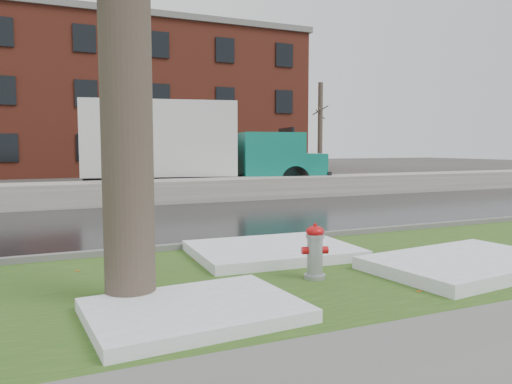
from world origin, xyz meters
name	(u,v)px	position (x,y,z in m)	size (l,w,h in m)	color
ground	(249,258)	(0.00, 0.00, 0.00)	(120.00, 120.00, 0.00)	#47423D
verge	(283,274)	(0.00, -1.25, 0.02)	(60.00, 4.50, 0.04)	#254717
road	(177,221)	(0.00, 4.50, 0.01)	(60.00, 7.00, 0.03)	black
parking_lot	(122,192)	(0.00, 13.00, 0.01)	(60.00, 9.00, 0.03)	slate
curb	(228,243)	(0.00, 1.00, 0.07)	(60.00, 0.15, 0.14)	slate
snowbank	(143,192)	(0.00, 8.70, 0.38)	(60.00, 1.60, 0.75)	#B0AAA1
brick_building	(110,103)	(2.00, 30.00, 5.00)	(26.00, 12.00, 10.00)	maroon
bg_tree_right	(320,126)	(16.00, 24.00, 3.33)	(1.40, 1.62, 6.50)	brown
fire_hydrant	(315,249)	(0.26, -1.68, 0.45)	(0.38, 0.35, 0.76)	#93969A
box_truck	(190,146)	(2.28, 11.05, 1.87)	(10.72, 4.22, 3.54)	black
worker	(117,154)	(-0.90, 8.10, 1.64)	(0.65, 0.43, 1.79)	black
snow_patch_near	(272,250)	(0.38, -0.10, 0.12)	(2.60, 2.00, 0.16)	white
snow_patch_far	(194,310)	(-1.71, -2.50, 0.11)	(2.20, 1.60, 0.14)	white
snow_patch_side	(466,263)	(2.56, -2.16, 0.13)	(2.80, 1.80, 0.18)	white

